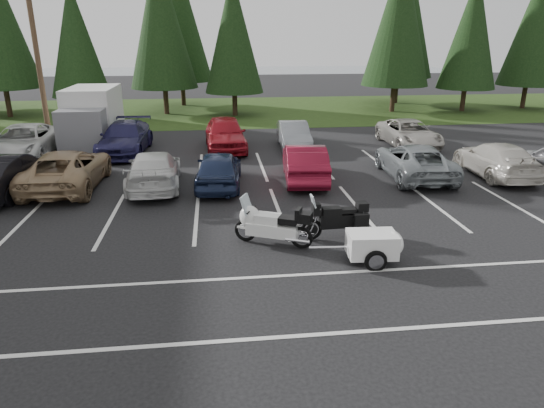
{
  "coord_description": "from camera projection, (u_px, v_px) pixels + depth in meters",
  "views": [
    {
      "loc": [
        -1.5,
        -13.91,
        5.52
      ],
      "look_at": [
        0.09,
        -0.5,
        0.81
      ],
      "focal_mm": 32.0,
      "sensor_mm": 36.0,
      "label": 1
    }
  ],
  "objects": [
    {
      "name": "ground",
      "position": [
        267.0,
        223.0,
        15.03
      ],
      "size": [
        120.0,
        120.0,
        0.0
      ],
      "primitive_type": "plane",
      "color": "black",
      "rests_on": "ground"
    },
    {
      "name": "car_near_7",
      "position": [
        496.0,
        159.0,
        19.92
      ],
      "size": [
        2.15,
        4.84,
        1.38
      ],
      "primitive_type": "imported",
      "rotation": [
        0.0,
        0.0,
        3.1
      ],
      "color": "beige",
      "rests_on": "ground"
    },
    {
      "name": "conifer_back_c",
      "position": [
        403.0,
        9.0,
        39.24
      ],
      "size": [
        5.5,
        5.5,
        12.81
      ],
      "color": "#332316",
      "rests_on": "ground"
    },
    {
      "name": "utility_pole",
      "position": [
        37.0,
        53.0,
        23.62
      ],
      "size": [
        1.6,
        0.26,
        9.0
      ],
      "color": "#473321",
      "rests_on": "ground"
    },
    {
      "name": "car_near_1",
      "position": [
        6.0,
        174.0,
        17.56
      ],
      "size": [
        2.07,
        4.8,
        1.54
      ],
      "primitive_type": "imported",
      "rotation": [
        0.0,
        0.0,
        3.04
      ],
      "color": "black",
      "rests_on": "ground"
    },
    {
      "name": "conifer_6",
      "position": [
        399.0,
        18.0,
        34.87
      ],
      "size": [
        4.93,
        4.93,
        11.48
      ],
      "color": "#332316",
      "rests_on": "ground"
    },
    {
      "name": "cargo_trailer",
      "position": [
        372.0,
        247.0,
        12.34
      ],
      "size": [
        1.83,
        1.11,
        0.82
      ],
      "primitive_type": null,
      "rotation": [
        0.0,
        0.0,
        -0.06
      ],
      "color": "white",
      "rests_on": "ground"
    },
    {
      "name": "car_far_3",
      "position": [
        294.0,
        136.0,
        24.73
      ],
      "size": [
        1.55,
        4.13,
        1.35
      ],
      "primitive_type": "imported",
      "rotation": [
        0.0,
        0.0,
        -0.03
      ],
      "color": "gray",
      "rests_on": "ground"
    },
    {
      "name": "conifer_4",
      "position": [
        160.0,
        20.0,
        33.79
      ],
      "size": [
        4.8,
        4.8,
        11.17
      ],
      "color": "#332316",
      "rests_on": "ground"
    },
    {
      "name": "car_near_3",
      "position": [
        154.0,
        170.0,
        18.38
      ],
      "size": [
        2.16,
        4.85,
        1.38
      ],
      "primitive_type": "imported",
      "rotation": [
        0.0,
        0.0,
        3.19
      ],
      "color": "silver",
      "rests_on": "ground"
    },
    {
      "name": "adventure_motorcycle",
      "position": [
        336.0,
        216.0,
        13.72
      ],
      "size": [
        2.26,
        0.87,
        1.36
      ],
      "primitive_type": null,
      "rotation": [
        0.0,
        0.0,
        0.04
      ],
      "color": "black",
      "rests_on": "ground"
    },
    {
      "name": "box_truck",
      "position": [
        90.0,
        117.0,
        25.38
      ],
      "size": [
        2.4,
        5.6,
        2.9
      ],
      "primitive_type": null,
      "color": "silver",
      "rests_on": "ground"
    },
    {
      "name": "grass_strip",
      "position": [
        234.0,
        111.0,
        37.53
      ],
      "size": [
        80.0,
        16.0,
        0.01
      ],
      "primitive_type": "cube",
      "color": "#1F3410",
      "rests_on": "ground"
    },
    {
      "name": "conifer_8",
      "position": [
        536.0,
        26.0,
        36.74
      ],
      "size": [
        4.53,
        4.53,
        10.56
      ],
      "color": "#332316",
      "rests_on": "ground"
    },
    {
      "name": "car_far_4",
      "position": [
        409.0,
        133.0,
        25.28
      ],
      "size": [
        2.28,
        4.87,
        1.35
      ],
      "primitive_type": "imported",
      "rotation": [
        0.0,
        0.0,
        0.01
      ],
      "color": "#ABA59D",
      "rests_on": "ground"
    },
    {
      "name": "stall_markings",
      "position": [
        261.0,
        202.0,
        16.9
      ],
      "size": [
        32.0,
        16.0,
        0.01
      ],
      "primitive_type": "cube",
      "color": "silver",
      "rests_on": "ground"
    },
    {
      "name": "car_near_5",
      "position": [
        305.0,
        163.0,
        19.24
      ],
      "size": [
        1.95,
        4.58,
        1.47
      ],
      "primitive_type": "imported",
      "rotation": [
        0.0,
        0.0,
        3.05
      ],
      "color": "maroon",
      "rests_on": "ground"
    },
    {
      "name": "car_near_2",
      "position": [
        67.0,
        169.0,
        18.32
      ],
      "size": [
        2.52,
        5.31,
        1.46
      ],
      "primitive_type": "imported",
      "rotation": [
        0.0,
        0.0,
        3.12
      ],
      "color": "#9C7E5A",
      "rests_on": "ground"
    },
    {
      "name": "car_far_0",
      "position": [
        23.0,
        142.0,
        22.89
      ],
      "size": [
        2.69,
        5.54,
        1.52
      ],
      "primitive_type": "imported",
      "rotation": [
        0.0,
        0.0,
        0.03
      ],
      "color": "silver",
      "rests_on": "ground"
    },
    {
      "name": "conifer_back_b",
      "position": [
        179.0,
        18.0,
        38.13
      ],
      "size": [
        4.97,
        4.97,
        11.58
      ],
      "color": "#332316",
      "rests_on": "ground"
    },
    {
      "name": "conifer_7",
      "position": [
        472.0,
        31.0,
        35.49
      ],
      "size": [
        4.27,
        4.27,
        9.94
      ],
      "color": "#332316",
      "rests_on": "ground"
    },
    {
      "name": "lake_water",
      "position": [
        253.0,
        77.0,
        67.04
      ],
      "size": [
        70.0,
        50.0,
        0.02
      ],
      "primitive_type": "cube",
      "color": "slate",
      "rests_on": "ground"
    },
    {
      "name": "car_far_2",
      "position": [
        225.0,
        134.0,
        24.46
      ],
      "size": [
        2.13,
        4.92,
        1.65
      ],
      "primitive_type": "imported",
      "rotation": [
        0.0,
        0.0,
        0.04
      ],
      "color": "maroon",
      "rests_on": "ground"
    },
    {
      "name": "touring_motorcycle",
      "position": [
        273.0,
        221.0,
        13.28
      ],
      "size": [
        2.6,
        1.74,
        1.39
      ],
      "primitive_type": null,
      "rotation": [
        0.0,
        0.0,
        -0.43
      ],
      "color": "white",
      "rests_on": "ground"
    },
    {
      "name": "car_far_1",
      "position": [
        125.0,
        138.0,
        23.79
      ],
      "size": [
        2.34,
        5.26,
        1.5
      ],
      "primitive_type": "imported",
      "rotation": [
        0.0,
        0.0,
        -0.05
      ],
      "color": "#1D1B45",
      "rests_on": "ground"
    },
    {
      "name": "car_near_6",
      "position": [
        414.0,
        161.0,
        19.72
      ],
      "size": [
        2.57,
        5.07,
        1.37
      ],
      "primitive_type": "imported",
      "rotation": [
        0.0,
        0.0,
        3.08
      ],
      "color": "gray",
      "rests_on": "ground"
    },
    {
      "name": "car_near_4",
      "position": [
        219.0,
        169.0,
        18.44
      ],
      "size": [
        1.96,
        4.24,
        1.41
      ],
      "primitive_type": "imported",
      "rotation": [
        0.0,
        0.0,
        3.07
      ],
      "color": "#1B2645",
      "rests_on": "ground"
    },
    {
      "name": "conifer_3",
      "position": [
        75.0,
        39.0,
        32.19
      ],
      "size": [
        3.87,
        3.87,
        9.02
      ],
      "color": "#332316",
      "rests_on": "ground"
    },
    {
      "name": "conifer_5",
      "position": [
        233.0,
        34.0,
        33.42
      ],
      "size": [
        4.14,
        4.14,
        9.63
      ],
      "color": "#332316",
      "rests_on": "ground"
    }
  ]
}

